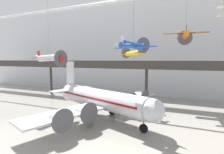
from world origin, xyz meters
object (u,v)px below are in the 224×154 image
Objects in this scene: suspended_plane_yellow_lowwing at (133,53)px; suspended_plane_orange_highwing at (186,35)px; suspended_plane_blue_trainer at (133,45)px; suspended_plane_silver_racer at (49,58)px; airliner_silver_main at (100,99)px.

suspended_plane_orange_highwing reaches higher than suspended_plane_yellow_lowwing.
suspended_plane_orange_highwing is at bearing -2.34° from suspended_plane_blue_trainer.
suspended_plane_blue_trainer is (3.36, -11.25, 0.66)m from suspended_plane_yellow_lowwing.
suspended_plane_orange_highwing is at bearing -118.09° from suspended_plane_yellow_lowwing.
suspended_plane_blue_trainer is (-6.52, -16.12, -3.07)m from suspended_plane_orange_highwing.
airliner_silver_main is at bearing 13.88° from suspended_plane_silver_racer.
suspended_plane_blue_trainer reaches higher than suspended_plane_yellow_lowwing.
suspended_plane_yellow_lowwing is at bearing 37.95° from suspended_plane_silver_racer.
airliner_silver_main is 13.10m from suspended_plane_silver_racer.
suspended_plane_yellow_lowwing is at bearing 80.75° from airliner_silver_main.
suspended_plane_yellow_lowwing is 16.96m from suspended_plane_silver_racer.
suspended_plane_yellow_lowwing is 11.63m from suspended_plane_orange_highwing.
airliner_silver_main is 11.95m from suspended_plane_yellow_lowwing.
suspended_plane_silver_racer is at bearing 115.27° from suspended_plane_orange_highwing.
suspended_plane_yellow_lowwing is at bearing 113.27° from suspended_plane_orange_highwing.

